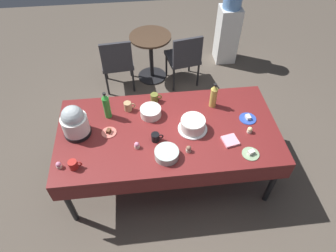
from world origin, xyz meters
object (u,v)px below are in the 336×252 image
object	(u,v)px
glass_salad_bowl	(167,154)
coffee_mug_black	(156,137)
potluck_table	(168,133)
maroon_chair_left	(117,61)
frosted_layer_cake	(193,125)
coffee_mug_olive	(155,98)
cupcake_rose	(59,165)
coffee_mug_tan	(128,106)
ceramic_snack_bowl	(151,112)
cupcake_cocoa	(250,130)
soda_bottle_ginger_ale	(214,96)
cupcake_lemon	(189,149)
slow_cooker	(75,122)
soda_bottle_lime_soda	(107,106)
water_cooler	(228,27)
coffee_mug_red	(73,165)
dessert_plate_coral	(109,132)
round_cafe_table	(151,49)
dessert_plate_cobalt	(248,118)
dessert_plate_sage	(251,153)
maroon_chair_right	(184,56)
cupcake_berry	(137,145)

from	to	relation	value
glass_salad_bowl	coffee_mug_black	world-z (taller)	coffee_mug_black
potluck_table	maroon_chair_left	xyz separation A→B (m)	(-0.54, 1.60, -0.20)
frosted_layer_cake	coffee_mug_olive	world-z (taller)	frosted_layer_cake
cupcake_rose	coffee_mug_olive	size ratio (longest dim) A/B	0.54
potluck_table	coffee_mug_tan	world-z (taller)	coffee_mug_tan
coffee_mug_tan	ceramic_snack_bowl	bearing A→B (deg)	-24.87
cupcake_cocoa	coffee_mug_olive	distance (m)	1.05
potluck_table	soda_bottle_ginger_ale	bearing A→B (deg)	29.65
cupcake_lemon	slow_cooker	bearing A→B (deg)	161.95
frosted_layer_cake	soda_bottle_ginger_ale	world-z (taller)	soda_bottle_ginger_ale
soda_bottle_ginger_ale	coffee_mug_black	xyz separation A→B (m)	(-0.64, -0.41, -0.09)
potluck_table	soda_bottle_lime_soda	world-z (taller)	soda_bottle_lime_soda
potluck_table	glass_salad_bowl	size ratio (longest dim) A/B	9.83
soda_bottle_lime_soda	coffee_mug_tan	bearing A→B (deg)	19.32
soda_bottle_ginger_ale	water_cooler	bearing A→B (deg)	70.09
slow_cooker	coffee_mug_red	size ratio (longest dim) A/B	2.85
soda_bottle_lime_soda	coffee_mug_tan	xyz separation A→B (m)	(0.21, 0.07, -0.10)
slow_cooker	soda_bottle_ginger_ale	distance (m)	1.42
dessert_plate_coral	round_cafe_table	xyz separation A→B (m)	(0.53, 1.80, -0.26)
dessert_plate_cobalt	round_cafe_table	xyz separation A→B (m)	(-0.88, 1.77, -0.26)
cupcake_lemon	soda_bottle_ginger_ale	distance (m)	0.69
cupcake_lemon	coffee_mug_tan	xyz separation A→B (m)	(-0.54, 0.62, 0.02)
frosted_layer_cake	maroon_chair_left	xyz separation A→B (m)	(-0.79, 1.62, -0.32)
frosted_layer_cake	dessert_plate_coral	bearing A→B (deg)	176.99
slow_cooker	dessert_plate_sage	bearing A→B (deg)	-15.24
glass_salad_bowl	round_cafe_table	xyz separation A→B (m)	(-0.00, 2.15, -0.29)
cupcake_lemon	coffee_mug_red	size ratio (longest dim) A/B	0.56
dessert_plate_coral	dessert_plate_sage	bearing A→B (deg)	-17.43
slow_cooker	glass_salad_bowl	bearing A→B (deg)	-24.45
soda_bottle_lime_soda	cupcake_rose	bearing A→B (deg)	-125.24
coffee_mug_olive	coffee_mug_red	xyz separation A→B (m)	(-0.78, -0.79, -0.00)
cupcake_cocoa	coffee_mug_olive	world-z (taller)	coffee_mug_olive
dessert_plate_coral	cupcake_rose	distance (m)	0.56
maroon_chair_left	soda_bottle_ginger_ale	bearing A→B (deg)	-51.12
dessert_plate_coral	coffee_mug_black	world-z (taller)	coffee_mug_black
dessert_plate_sage	water_cooler	size ratio (longest dim) A/B	0.13
soda_bottle_lime_soda	coffee_mug_black	size ratio (longest dim) A/B	2.66
cupcake_rose	cupcake_lemon	world-z (taller)	same
coffee_mug_tan	maroon_chair_right	world-z (taller)	same
glass_salad_bowl	coffee_mug_tan	xyz separation A→B (m)	(-0.34, 0.66, 0.01)
cupcake_cocoa	round_cafe_table	world-z (taller)	cupcake_cocoa
slow_cooker	coffee_mug_black	world-z (taller)	slow_cooker
coffee_mug_olive	coffee_mug_red	bearing A→B (deg)	-134.61
potluck_table	dessert_plate_coral	size ratio (longest dim) A/B	14.83
water_cooler	cupcake_berry	bearing A→B (deg)	-122.52
glass_salad_bowl	cupcake_lemon	bearing A→B (deg)	10.73
dessert_plate_sage	maroon_chair_left	size ratio (longest dim) A/B	0.19
frosted_layer_cake	maroon_chair_left	bearing A→B (deg)	115.89
soda_bottle_ginger_ale	water_cooler	xyz separation A→B (m)	(0.68, 1.88, -0.30)
slow_cooker	coffee_mug_olive	world-z (taller)	slow_cooker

